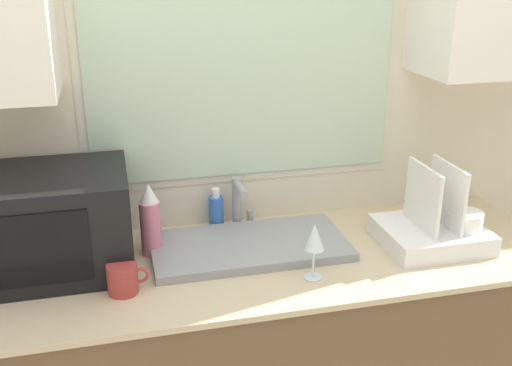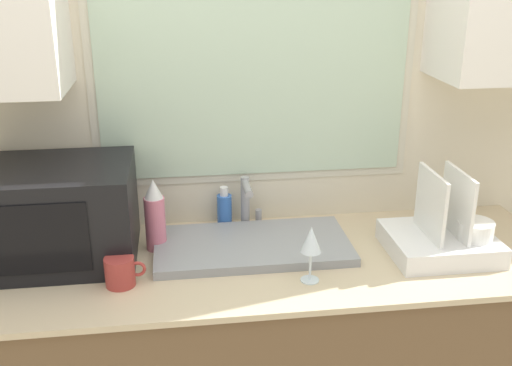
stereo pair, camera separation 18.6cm
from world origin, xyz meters
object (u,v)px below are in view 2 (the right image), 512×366
at_px(microwave, 59,213).
at_px(wine_glass, 311,241).
at_px(soap_bottle, 224,209).
at_px(dish_rack, 443,237).
at_px(spray_bottle, 155,216).
at_px(mug_near_sink, 120,271).
at_px(faucet, 247,199).

distance_m(microwave, wine_glass, 0.82).
distance_m(soap_bottle, wine_glass, 0.49).
height_order(dish_rack, wine_glass, dish_rack).
distance_m(dish_rack, soap_bottle, 0.77).
relative_size(soap_bottle, wine_glass, 0.85).
distance_m(spray_bottle, soap_bottle, 0.29).
bearing_deg(mug_near_sink, spray_bottle, 66.14).
xyz_separation_m(spray_bottle, wine_glass, (0.47, -0.28, 0.01)).
relative_size(dish_rack, mug_near_sink, 2.78).
xyz_separation_m(spray_bottle, soap_bottle, (0.25, 0.15, -0.05)).
bearing_deg(soap_bottle, faucet, -15.15).
distance_m(faucet, mug_near_sink, 0.57).
distance_m(microwave, soap_bottle, 0.59).
bearing_deg(soap_bottle, microwave, -162.64).
xyz_separation_m(faucet, spray_bottle, (-0.33, -0.13, 0.01)).
relative_size(microwave, soap_bottle, 3.11).
xyz_separation_m(mug_near_sink, wine_glass, (0.58, -0.05, 0.09)).
distance_m(faucet, wine_glass, 0.44).
distance_m(microwave, dish_rack, 1.27).
bearing_deg(microwave, spray_bottle, 4.29).
relative_size(spray_bottle, wine_glass, 1.38).
bearing_deg(soap_bottle, mug_near_sink, -132.44).
relative_size(faucet, soap_bottle, 1.23).
height_order(microwave, dish_rack, microwave).
height_order(spray_bottle, mug_near_sink, spray_bottle).
xyz_separation_m(faucet, soap_bottle, (-0.08, 0.02, -0.05)).
distance_m(mug_near_sink, wine_glass, 0.58).
distance_m(spray_bottle, wine_glass, 0.55).
bearing_deg(spray_bottle, wine_glass, -31.05).
distance_m(faucet, spray_bottle, 0.35).
bearing_deg(spray_bottle, faucet, 21.21).
bearing_deg(microwave, dish_rack, -6.43).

